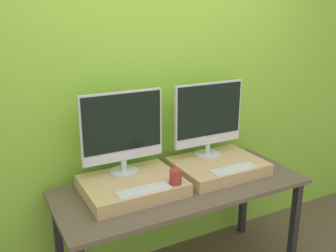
% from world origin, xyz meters
% --- Properties ---
extents(wall_back, '(8.00, 0.04, 2.60)m').
position_xyz_m(wall_back, '(0.00, 0.77, 1.30)').
color(wall_back, '#8CC638').
rests_on(wall_back, ground_plane).
extents(workbench, '(1.71, 0.70, 0.76)m').
position_xyz_m(workbench, '(0.00, 0.35, 0.68)').
color(workbench, brown).
rests_on(workbench, ground_plane).
extents(wooden_riser_left, '(0.62, 0.49, 0.09)m').
position_xyz_m(wooden_riser_left, '(-0.34, 0.42, 0.80)').
color(wooden_riser_left, tan).
rests_on(wooden_riser_left, workbench).
extents(monitor_left, '(0.56, 0.19, 0.55)m').
position_xyz_m(monitor_left, '(-0.34, 0.55, 1.15)').
color(monitor_left, silver).
rests_on(monitor_left, wooden_riser_left).
extents(keyboard_left, '(0.33, 0.10, 0.01)m').
position_xyz_m(keyboard_left, '(-0.34, 0.23, 0.86)').
color(keyboard_left, silver).
rests_on(keyboard_left, wooden_riser_left).
extents(mug, '(0.08, 0.08, 0.09)m').
position_xyz_m(mug, '(-0.12, 0.23, 0.89)').
color(mug, '#9E332D').
rests_on(mug, wooden_riser_left).
extents(wooden_riser_right, '(0.62, 0.49, 0.09)m').
position_xyz_m(wooden_riser_right, '(0.34, 0.42, 0.80)').
color(wooden_riser_right, tan).
rests_on(wooden_riser_right, workbench).
extents(monitor_right, '(0.56, 0.19, 0.55)m').
position_xyz_m(monitor_right, '(0.34, 0.55, 1.15)').
color(monitor_right, silver).
rests_on(monitor_right, wooden_riser_right).
extents(keyboard_right, '(0.33, 0.10, 0.01)m').
position_xyz_m(keyboard_right, '(0.34, 0.23, 0.86)').
color(keyboard_right, silver).
rests_on(keyboard_right, wooden_riser_right).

